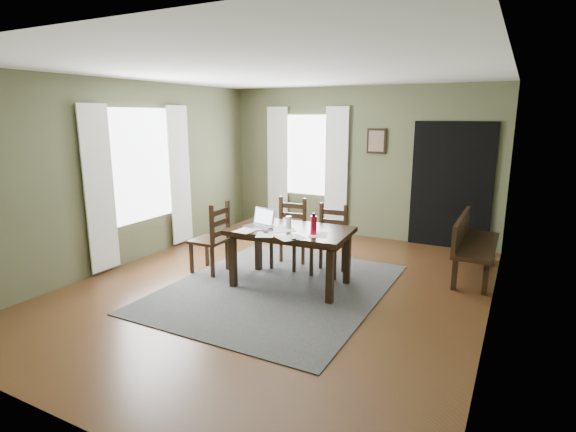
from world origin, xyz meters
The scene contains 26 objects.
ground centered at (0.00, 0.00, -0.01)m, with size 5.00×6.00×0.01m.
room_shell centered at (0.00, 0.00, 1.80)m, with size 5.02×6.02×2.71m.
rug centered at (0.00, 0.00, 0.01)m, with size 2.60×3.20×0.01m.
dining_table centered at (0.11, 0.17, 0.68)m, with size 1.58×1.01×0.76m.
chair_end centered at (-1.09, 0.09, 0.50)m, with size 0.46×0.45×1.01m.
chair_back_left centered at (-0.27, 0.84, 0.49)m, with size 0.48×0.48×1.00m.
chair_back_right centered at (0.38, 0.82, 0.48)m, with size 0.43×0.43×0.97m.
bench centered at (2.14, 1.65, 0.51)m, with size 0.48×1.51×0.85m.
laptop centered at (-0.29, 0.07, 0.83)m, with size 0.40×0.35×0.24m.
computer_mouse centered at (-0.07, -0.15, 0.79)m, with size 0.05×0.09×0.03m, color #3F3F42.
tv_remote centered at (0.34, -0.22, 0.78)m, with size 0.05×0.19×0.02m, color black.
drinking_glass centered at (0.08, 0.17, 0.85)m, with size 0.07×0.07×0.16m, color silver.
water_bottle centered at (0.49, 0.04, 0.89)m, with size 0.10×0.10×0.26m.
paper_a centered at (-0.35, -0.18, 0.77)m, with size 0.23×0.30×0.00m, color white.
paper_b centered at (0.32, -0.23, 0.77)m, with size 0.24×0.31×0.00m, color white.
paper_c centered at (0.04, 0.11, 0.77)m, with size 0.26×0.33×0.00m, color white.
paper_d centered at (0.55, 0.06, 0.77)m, with size 0.22×0.29×0.00m, color white.
paper_e centered at (-0.03, -0.25, 0.77)m, with size 0.21×0.28×0.00m, color white.
window_left centered at (-2.47, 0.20, 1.45)m, with size 0.01×1.30×1.70m.
window_back centered at (-1.00, 2.97, 1.45)m, with size 1.00×0.01×1.50m.
curtain_left_near centered at (-2.44, -0.62, 1.20)m, with size 0.03×0.48×2.30m.
curtain_left_far centered at (-2.44, 1.02, 1.20)m, with size 0.03×0.48×2.30m.
curtain_back_left centered at (-1.62, 2.94, 1.20)m, with size 0.44×0.03×2.30m.
curtain_back_right centered at (-0.38, 2.94, 1.20)m, with size 0.44×0.03×2.30m.
framed_picture centered at (0.35, 2.97, 1.75)m, with size 0.34×0.03×0.44m.
doorway_back centered at (1.65, 2.97, 1.05)m, with size 1.30×0.03×2.10m.
Camera 1 is at (2.67, -4.79, 2.20)m, focal length 28.00 mm.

